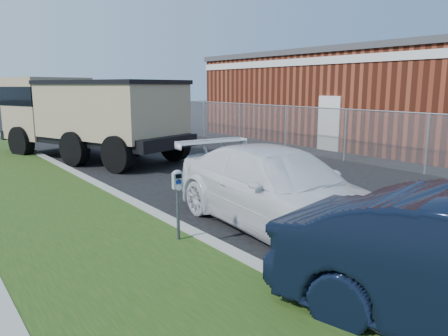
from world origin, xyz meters
TOP-DOWN VIEW (x-y plane):
  - ground at (0.00, 0.00)m, footprint 120.00×120.00m
  - chainlink_fence at (6.00, 7.00)m, footprint 0.06×30.06m
  - brick_building at (12.00, 8.00)m, footprint 9.20×14.20m
  - parking_meter at (-2.98, 0.08)m, footprint 0.17×0.13m
  - white_wagon at (-0.97, -0.08)m, footprint 2.30×5.13m
  - dump_truck at (-1.13, 9.80)m, footprint 5.06×7.89m

SIDE VIEW (x-z plane):
  - ground at x=0.00m, z-range 0.00..0.00m
  - white_wagon at x=-0.97m, z-range 0.00..1.46m
  - parking_meter at x=-2.98m, z-range 0.37..1.54m
  - chainlink_fence at x=6.00m, z-range -13.74..16.26m
  - dump_truck at x=-1.13m, z-range 0.18..3.09m
  - brick_building at x=12.00m, z-range 0.04..4.21m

